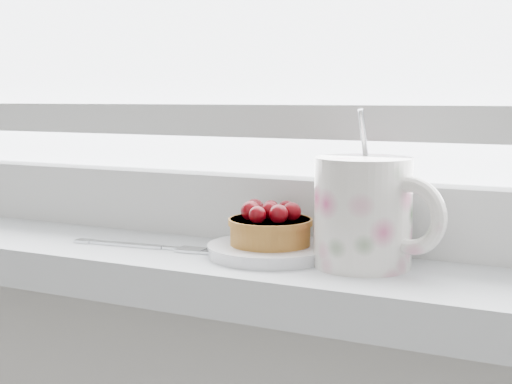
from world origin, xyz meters
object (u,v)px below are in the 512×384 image
Objects in this scene: saucer at (270,250)px; raspberry_tart at (270,226)px; floral_mug at (366,210)px; fork at (150,246)px.

raspberry_tart is (-0.00, -0.00, 0.02)m from saucer.
raspberry_tart is 0.57× the size of floral_mug.
floral_mug reaches higher than raspberry_tart.
floral_mug is at bearing 4.96° from fork.
saucer is at bearing 44.49° from raspberry_tart.
saucer is 0.69× the size of fork.
saucer is 1.50× the size of raspberry_tart.
fork is (-0.23, -0.02, -0.05)m from floral_mug.
floral_mug is at bearing -0.16° from raspberry_tart.
floral_mug reaches higher than fork.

